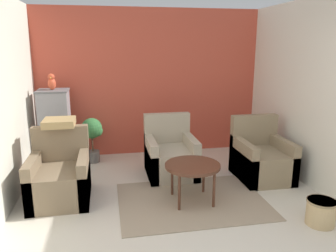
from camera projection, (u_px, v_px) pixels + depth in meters
The scene contains 13 objects.
wall_back_accent at pixel (150, 83), 6.13m from camera, with size 4.24×0.06×2.69m.
wall_left at pixel (3, 102), 4.05m from camera, with size 0.06×3.51×2.69m.
wall_right at pixel (307, 93), 4.81m from camera, with size 0.06×3.51×2.69m.
area_rug at pixel (192, 201), 4.38m from camera, with size 1.94×1.43×0.01m.
coffee_table at pixel (192, 168), 4.27m from camera, with size 0.73×0.73×0.52m.
armchair_left at pixel (60, 178), 4.38m from camera, with size 0.76×0.86×0.94m.
armchair_right at pixel (261, 159), 5.10m from camera, with size 0.76×0.86×0.94m.
armchair_middle at pixel (170, 156), 5.23m from camera, with size 0.76×0.86×0.94m.
birdcage at pixel (56, 129), 5.53m from camera, with size 0.53×0.53×1.32m.
parrot at pixel (52, 82), 5.34m from camera, with size 0.12×0.23×0.27m.
potted_plant at pixel (92, 133), 5.74m from camera, with size 0.40×0.36×0.80m.
wicker_basket at pixel (321, 211), 3.78m from camera, with size 0.34×0.34×0.30m.
throw_pillow at pixel (59, 122), 4.52m from camera, with size 0.42×0.42×0.10m.
Camera 1 is at (-0.82, -2.57, 2.02)m, focal length 35.00 mm.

